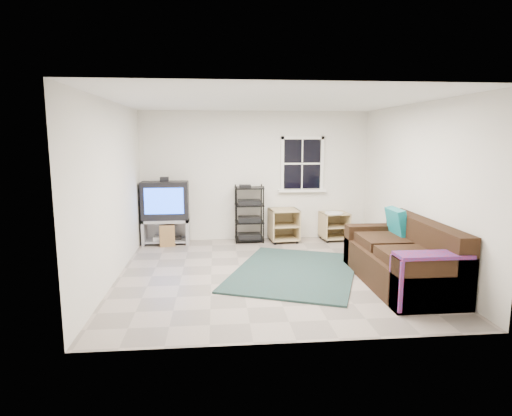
{
  "coord_description": "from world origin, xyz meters",
  "views": [
    {
      "loc": [
        -0.81,
        -6.33,
        2.08
      ],
      "look_at": [
        -0.17,
        0.4,
        0.96
      ],
      "focal_mm": 30.0,
      "sensor_mm": 36.0,
      "label": 1
    }
  ],
  "objects": [
    {
      "name": "sofa",
      "position": [
        1.83,
        -0.67,
        0.35
      ],
      "size": [
        0.97,
        2.19,
        1.0
      ],
      "color": "black",
      "rests_on": "ground"
    },
    {
      "name": "side_table_left",
      "position": [
        0.54,
        2.05,
        0.35
      ],
      "size": [
        0.6,
        0.6,
        0.66
      ],
      "rotation": [
        0.0,
        0.0,
        0.08
      ],
      "color": "tan",
      "rests_on": "ground"
    },
    {
      "name": "paper_bag",
      "position": [
        -1.76,
        1.85,
        0.2
      ],
      "size": [
        0.31,
        0.23,
        0.41
      ],
      "primitive_type": "cube",
      "rotation": [
        0.0,
        0.0,
        0.17
      ],
      "color": "olive",
      "rests_on": "ground"
    },
    {
      "name": "shag_rug",
      "position": [
        0.4,
        -0.01,
        0.01
      ],
      "size": [
        2.56,
        2.94,
        0.03
      ],
      "primitive_type": "cube",
      "rotation": [
        0.0,
        0.0,
        -0.38
      ],
      "color": "black",
      "rests_on": "ground"
    },
    {
      "name": "room",
      "position": [
        0.95,
        2.27,
        1.48
      ],
      "size": [
        4.6,
        4.62,
        4.6
      ],
      "color": "gray",
      "rests_on": "ground"
    },
    {
      "name": "av_rack",
      "position": [
        -0.15,
        2.07,
        0.5
      ],
      "size": [
        0.57,
        0.42,
        1.14
      ],
      "color": "black",
      "rests_on": "ground"
    },
    {
      "name": "tv_unit",
      "position": [
        -1.8,
        2.05,
        0.73
      ],
      "size": [
        0.9,
        0.45,
        1.32
      ],
      "color": "#A0A0A8",
      "rests_on": "ground"
    },
    {
      "name": "side_table_right",
      "position": [
        1.58,
        2.05,
        0.33
      ],
      "size": [
        0.56,
        0.58,
        0.6
      ],
      "rotation": [
        0.0,
        0.0,
        0.09
      ],
      "color": "tan",
      "rests_on": "ground"
    }
  ]
}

